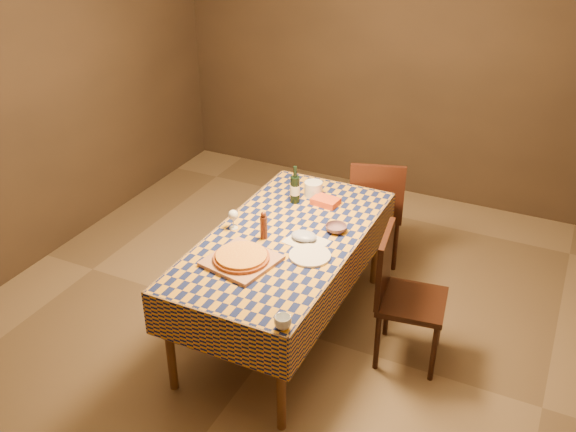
{
  "coord_description": "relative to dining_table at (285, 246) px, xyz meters",
  "views": [
    {
      "loc": [
        1.59,
        -3.26,
        2.94
      ],
      "look_at": [
        0.0,
        0.05,
        0.9
      ],
      "focal_mm": 40.0,
      "sensor_mm": 36.0,
      "label": 1
    }
  ],
  "objects": [
    {
      "name": "bowl",
      "position": [
        0.28,
        0.21,
        0.1
      ],
      "size": [
        0.19,
        0.19,
        0.04
      ],
      "primitive_type": "imported",
      "rotation": [
        0.0,
        0.0,
        -0.39
      ],
      "color": "#644854",
      "rests_on": "dining_table"
    },
    {
      "name": "chair_right",
      "position": [
        0.78,
        0.09,
        -0.17
      ],
      "size": [
        0.48,
        0.48,
        0.93
      ],
      "color": "black",
      "rests_on": "ground"
    },
    {
      "name": "flour_bag",
      "position": [
        0.13,
        0.02,
        0.1
      ],
      "size": [
        0.21,
        0.19,
        0.05
      ],
      "primitive_type": "ellipsoid",
      "rotation": [
        0.0,
        0.0,
        0.39
      ],
      "color": "#99A4C4",
      "rests_on": "dining_table"
    },
    {
      "name": "wine_bottle",
      "position": [
        -0.15,
        0.47,
        0.18
      ],
      "size": [
        0.09,
        0.09,
        0.28
      ],
      "color": "black",
      "rests_on": "dining_table"
    },
    {
      "name": "chair_far",
      "position": [
        0.27,
        1.11,
        -0.17
      ],
      "size": [
        0.53,
        0.53,
        0.93
      ],
      "color": "black",
      "rests_on": "ground"
    },
    {
      "name": "tumbler",
      "position": [
        0.4,
        -0.85,
        0.11
      ],
      "size": [
        0.13,
        0.13,
        0.07
      ],
      "primitive_type": "imported",
      "rotation": [
        0.0,
        0.0,
        -0.44
      ],
      "color": "white",
      "rests_on": "dining_table"
    },
    {
      "name": "takeout_container",
      "position": [
        0.07,
        0.54,
        0.1
      ],
      "size": [
        0.2,
        0.15,
        0.05
      ],
      "primitive_type": "cube",
      "rotation": [
        0.0,
        0.0,
        -0.12
      ],
      "color": "#CD461A",
      "rests_on": "dining_table"
    },
    {
      "name": "dining_table",
      "position": [
        0.0,
        0.0,
        0.0
      ],
      "size": [
        0.94,
        1.84,
        0.77
      ],
      "color": "brown",
      "rests_on": "ground"
    },
    {
      "name": "room",
      "position": [
        0.0,
        0.0,
        0.66
      ],
      "size": [
        5.0,
        5.1,
        2.7
      ],
      "color": "brown",
      "rests_on": "ground"
    },
    {
      "name": "cutting_board",
      "position": [
        -0.1,
        -0.39,
        0.09
      ],
      "size": [
        0.46,
        0.46,
        0.02
      ],
      "primitive_type": "cube",
      "rotation": [
        0.0,
        0.0,
        -0.2
      ],
      "color": "#B47854",
      "rests_on": "dining_table"
    },
    {
      "name": "pizza",
      "position": [
        -0.1,
        -0.39,
        0.12
      ],
      "size": [
        0.39,
        0.39,
        0.03
      ],
      "color": "#954418",
      "rests_on": "cutting_board"
    },
    {
      "name": "white_plate",
      "position": [
        0.25,
        -0.15,
        0.08
      ],
      "size": [
        0.28,
        0.28,
        0.02
      ],
      "primitive_type": "cylinder",
      "rotation": [
        0.0,
        0.0,
        0.08
      ],
      "color": "silver",
      "rests_on": "dining_table"
    },
    {
      "name": "flour_patch",
      "position": [
        0.16,
        0.0,
        0.08
      ],
      "size": [
        0.29,
        0.25,
        0.0
      ],
      "primitive_type": "cube",
      "rotation": [
        0.0,
        0.0,
        -0.18
      ],
      "color": "silver",
      "rests_on": "dining_table"
    },
    {
      "name": "deli_tub",
      "position": [
        -0.07,
        0.62,
        0.13
      ],
      "size": [
        0.14,
        0.14,
        0.11
      ],
      "primitive_type": "cylinder",
      "rotation": [
        0.0,
        0.0,
        0.08
      ],
      "color": "silver",
      "rests_on": "dining_table"
    },
    {
      "name": "pepper_mill",
      "position": [
        -0.11,
        -0.08,
        0.17
      ],
      "size": [
        0.06,
        0.06,
        0.2
      ],
      "color": "#4D2012",
      "rests_on": "dining_table"
    },
    {
      "name": "wine_glass",
      "position": [
        -0.36,
        -0.05,
        0.17
      ],
      "size": [
        0.07,
        0.07,
        0.14
      ],
      "color": "silver",
      "rests_on": "dining_table"
    }
  ]
}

